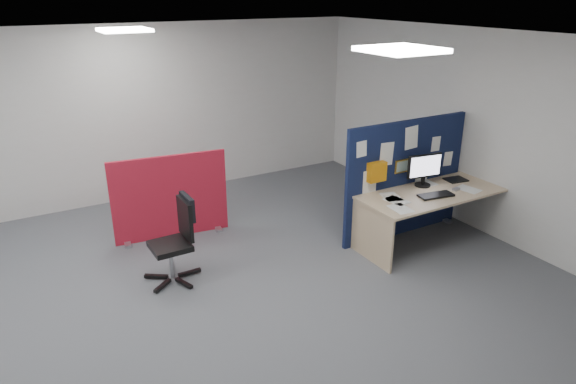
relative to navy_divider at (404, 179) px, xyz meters
name	(u,v)px	position (x,y,z in m)	size (l,w,h in m)	color
floor	(163,321)	(-3.46, -0.38, -0.80)	(9.00, 9.00, 0.00)	#52555A
ceiling	(134,48)	(-3.46, -0.38, 1.90)	(9.00, 7.00, 0.02)	white
wall_back	(84,120)	(-3.46, 3.12, 0.55)	(9.00, 0.02, 2.70)	silver
wall_right	(486,135)	(1.04, -0.38, 0.55)	(0.02, 7.00, 2.70)	silver
ceiling_lights	(152,43)	(-3.13, 0.29, 1.87)	(4.10, 4.10, 0.04)	white
navy_divider	(404,179)	(0.00, 0.00, 0.00)	(1.93, 0.30, 1.59)	black
main_desk	(428,202)	(0.12, -0.35, -0.23)	(1.97, 0.88, 0.73)	tan
monitor_main	(424,169)	(0.16, -0.19, 0.17)	(0.49, 0.21, 0.43)	black
keyboard	(436,195)	(0.05, -0.55, -0.06)	(0.45, 0.18, 0.03)	black
mouse	(456,189)	(0.42, -0.52, -0.05)	(0.10, 0.06, 0.03)	#A9A7AD
paper_tray	(456,180)	(0.71, -0.25, -0.06)	(0.28, 0.22, 0.01)	black
red_divider	(170,198)	(-2.75, 1.47, -0.24)	(1.53, 0.30, 1.15)	maroon
office_chair	(178,234)	(-3.02, 0.35, -0.24)	(0.63, 0.66, 0.99)	black
desk_papers	(417,195)	(-0.13, -0.41, -0.07)	(1.44, 0.82, 0.00)	white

